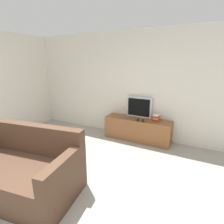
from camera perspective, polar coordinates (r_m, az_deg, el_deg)
The scene contains 7 objects.
wall_back at distance 4.39m, azimuth 8.26°, elevation 8.42°, with size 9.00×0.06×2.60m.
tv_stand at distance 4.36m, azimuth 8.29°, elevation -5.62°, with size 1.61×0.43×0.54m.
television at distance 4.37m, azimuth 8.87°, elevation 1.62°, with size 0.63×0.09×0.51m.
couch at distance 3.05m, azimuth -28.23°, elevation -16.54°, with size 1.93×1.20×0.93m.
book_stack at distance 4.19m, azimuth 14.25°, elevation -1.82°, with size 0.18×0.21×0.15m.
remote_on_stand at distance 4.16m, azimuth 8.40°, elevation -2.53°, with size 0.08×0.15×0.02m.
remote_secondary at distance 4.11m, azimuth 10.10°, elevation -2.82°, with size 0.09×0.17×0.02m.
Camera 1 is at (1.43, -1.09, 1.84)m, focal length 28.00 mm.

